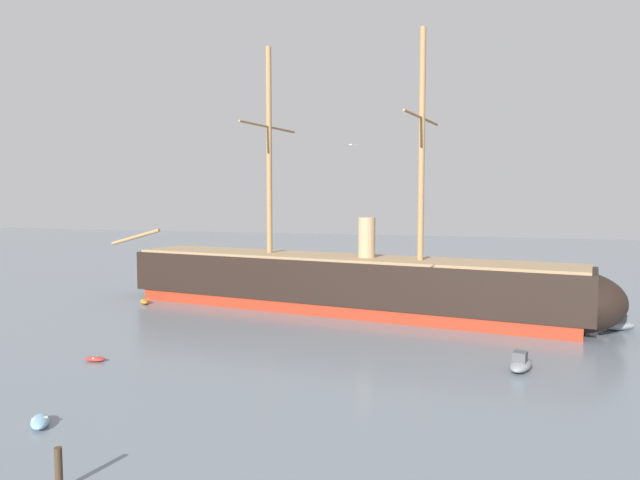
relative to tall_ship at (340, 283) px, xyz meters
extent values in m
cube|color=maroon|center=(0.00, 0.00, -2.91)|extent=(56.99, 17.09, 1.47)
cube|color=black|center=(0.00, 0.00, 0.44)|extent=(59.37, 17.80, 5.24)
ellipsoid|color=black|center=(-26.68, 4.18, -0.29)|extent=(11.67, 9.47, 6.71)
ellipsoid|color=black|center=(26.68, -4.18, -0.29)|extent=(11.67, 9.47, 6.71)
cube|color=#9E7F5B|center=(0.00, 0.00, 3.22)|extent=(58.10, 16.92, 0.31)
cylinder|color=#A37A4C|center=(-10.15, 1.59, 16.70)|extent=(0.73, 0.73, 27.26)
cylinder|color=#A37A4C|center=(-10.15, 1.59, 19.97)|extent=(2.47, 13.97, 0.29)
cylinder|color=#A37A4C|center=(10.15, -1.59, 16.70)|extent=(0.73, 0.73, 27.26)
cylinder|color=#A37A4C|center=(10.15, -1.59, 19.97)|extent=(2.47, 13.97, 0.29)
cylinder|color=#A37A4C|center=(-33.20, 5.21, 4.76)|extent=(9.25, 1.96, 2.79)
cylinder|color=tan|center=(3.48, -0.55, 5.69)|extent=(2.10, 2.10, 5.24)
ellipsoid|color=#7FB2D6|center=(-9.07, -41.13, -3.35)|extent=(2.43, 2.63, 0.59)
cube|color=beige|center=(-9.07, -41.13, -3.13)|extent=(0.86, 0.76, 0.09)
ellipsoid|color=#B22D28|center=(-15.13, -27.90, -3.42)|extent=(1.97, 1.05, 0.44)
cube|color=beige|center=(-15.13, -27.90, -3.25)|extent=(0.26, 0.71, 0.07)
ellipsoid|color=gray|center=(20.73, -20.01, -3.19)|extent=(2.50, 4.20, 0.92)
cube|color=#4C4C51|center=(20.67, -20.28, -2.45)|extent=(1.31, 1.41, 0.92)
ellipsoid|color=orange|center=(-26.71, -2.54, -3.33)|extent=(2.50, 2.78, 0.62)
cube|color=#B2ADA3|center=(-26.71, -2.54, -3.10)|extent=(0.92, 0.78, 0.10)
ellipsoid|color=gray|center=(31.43, -1.56, -3.15)|extent=(4.55, 3.20, 0.98)
cube|color=#4C4C51|center=(31.71, -1.45, -2.37)|extent=(1.62, 1.54, 0.98)
cylinder|color=#423323|center=(-2.12, -47.51, -2.54)|extent=(0.38, 0.38, 2.20)
ellipsoid|color=silver|center=(8.07, -28.66, 14.66)|extent=(0.31, 0.30, 0.11)
sphere|color=silver|center=(8.22, -28.79, 14.67)|extent=(0.09, 0.09, 0.09)
cube|color=#ADA89E|center=(8.32, -28.39, 14.68)|extent=(0.50, 0.53, 0.13)
cube|color=#ADA89E|center=(7.83, -28.93, 14.68)|extent=(0.50, 0.53, 0.13)
camera|label=1|loc=(18.13, -70.44, 10.93)|focal=32.61mm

